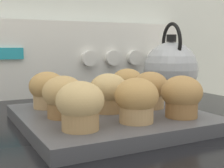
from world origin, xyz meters
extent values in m
cube|color=silver|center=(0.00, 0.69, 1.20)|extent=(8.00, 0.05, 2.40)
cube|color=black|center=(0.00, 0.34, 0.92)|extent=(0.76, 0.64, 0.02)
cube|color=white|center=(0.00, 0.64, 1.03)|extent=(0.74, 0.05, 0.21)
cube|color=teal|center=(-0.17, 0.60, 1.05)|extent=(0.08, 0.01, 0.03)
cylinder|color=white|center=(0.06, 0.60, 1.03)|extent=(0.04, 0.02, 0.04)
cylinder|color=white|center=(0.13, 0.60, 1.03)|extent=(0.04, 0.02, 0.04)
cylinder|color=white|center=(0.20, 0.60, 1.03)|extent=(0.04, 0.02, 0.04)
cylinder|color=white|center=(0.28, 0.60, 1.03)|extent=(0.04, 0.02, 0.04)
cube|color=#4C4C51|center=(-0.04, 0.27, 0.94)|extent=(0.31, 0.31, 0.02)
cylinder|color=tan|center=(-0.14, 0.19, 0.97)|extent=(0.05, 0.05, 0.03)
ellipsoid|color=tan|center=(-0.14, 0.19, 0.99)|extent=(0.07, 0.07, 0.05)
cylinder|color=tan|center=(-0.04, 0.19, 0.97)|extent=(0.05, 0.05, 0.03)
ellipsoid|color=tan|center=(-0.04, 0.19, 0.99)|extent=(0.07, 0.07, 0.05)
cylinder|color=olive|center=(0.04, 0.18, 0.97)|extent=(0.05, 0.05, 0.03)
ellipsoid|color=#B2844C|center=(0.04, 0.18, 0.99)|extent=(0.07, 0.07, 0.05)
cylinder|color=olive|center=(-0.13, 0.27, 0.97)|extent=(0.05, 0.05, 0.03)
ellipsoid|color=tan|center=(-0.13, 0.27, 0.99)|extent=(0.07, 0.07, 0.05)
cylinder|color=tan|center=(-0.05, 0.27, 0.97)|extent=(0.05, 0.05, 0.03)
ellipsoid|color=tan|center=(-0.05, 0.27, 0.99)|extent=(0.07, 0.07, 0.05)
cylinder|color=tan|center=(0.04, 0.27, 0.97)|extent=(0.05, 0.05, 0.03)
ellipsoid|color=#B2844C|center=(0.04, 0.27, 0.99)|extent=(0.07, 0.07, 0.05)
cylinder|color=tan|center=(-0.13, 0.36, 0.97)|extent=(0.05, 0.05, 0.03)
ellipsoid|color=tan|center=(-0.13, 0.36, 0.99)|extent=(0.07, 0.07, 0.05)
cylinder|color=tan|center=(0.04, 0.36, 0.97)|extent=(0.05, 0.05, 0.03)
ellipsoid|color=tan|center=(0.04, 0.36, 0.99)|extent=(0.07, 0.07, 0.05)
sphere|color=#ADAFB5|center=(0.25, 0.48, 1.01)|extent=(0.15, 0.15, 0.15)
cylinder|color=black|center=(0.25, 0.48, 1.09)|extent=(0.03, 0.03, 0.02)
cone|color=#ADAFB5|center=(0.26, 0.54, 1.02)|extent=(0.05, 0.07, 0.06)
torus|color=black|center=(0.25, 0.48, 1.08)|extent=(0.03, 0.11, 0.12)
camera|label=1|loc=(-0.29, -0.22, 1.07)|focal=50.00mm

